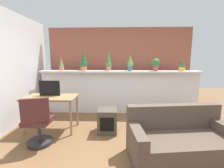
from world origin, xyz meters
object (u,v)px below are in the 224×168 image
object	(u,v)px
potted_plant_4	(156,64)
tv_monitor	(50,88)
office_chair	(38,125)
potted_plant_2	(109,62)
potted_plant_0	(61,64)
side_cube_shelf	(108,121)
desk	(51,100)
potted_plant_5	(182,65)
potted_plant_3	(130,63)
couch	(180,142)
potted_plant_1	(84,61)

from	to	relation	value
potted_plant_4	tv_monitor	world-z (taller)	potted_plant_4
potted_plant_4	office_chair	xyz separation A→B (m)	(-2.44, -1.76, -1.03)
potted_plant_2	tv_monitor	size ratio (longest dim) A/B	1.17
potted_plant_0	office_chair	size ratio (longest dim) A/B	0.40
potted_plant_2	side_cube_shelf	xyz separation A→B (m)	(0.04, -1.22, -1.22)
desk	office_chair	world-z (taller)	office_chair
desk	tv_monitor	size ratio (longest dim) A/B	2.46
potted_plant_5	desk	distance (m)	3.46
desk	tv_monitor	xyz separation A→B (m)	(-0.04, 0.08, 0.25)
potted_plant_5	potted_plant_3	bearing A→B (deg)	-179.39
potted_plant_4	tv_monitor	size ratio (longest dim) A/B	0.74
potted_plant_3	potted_plant_4	xyz separation A→B (m)	(0.70, 0.00, -0.02)
side_cube_shelf	potted_plant_5	bearing A→B (deg)	31.14
couch	potted_plant_3	bearing A→B (deg)	107.09
potted_plant_2	potted_plant_4	distance (m)	1.29
couch	potted_plant_4	bearing A→B (deg)	87.90
potted_plant_5	side_cube_shelf	distance (m)	2.57
potted_plant_2	desk	size ratio (longest dim) A/B	0.48
potted_plant_1	tv_monitor	bearing A→B (deg)	-116.80
office_chair	potted_plant_3	bearing A→B (deg)	45.13
desk	potted_plant_2	bearing A→B (deg)	43.81
potted_plant_3	potted_plant_4	world-z (taller)	potted_plant_3
potted_plant_1	office_chair	distance (m)	2.14
potted_plant_5	potted_plant_0	bearing A→B (deg)	179.57
potted_plant_2	tv_monitor	distance (m)	1.72
potted_plant_2	tv_monitor	world-z (taller)	potted_plant_2
potted_plant_0	couch	world-z (taller)	potted_plant_0
potted_plant_0	tv_monitor	xyz separation A→B (m)	(0.10, -1.06, -0.48)
potted_plant_1	desk	world-z (taller)	potted_plant_1
tv_monitor	side_cube_shelf	distance (m)	1.45
potted_plant_3	tv_monitor	distance (m)	2.16
potted_plant_3	side_cube_shelf	size ratio (longest dim) A/B	0.86
desk	couch	size ratio (longest dim) A/B	0.67
potted_plant_3	tv_monitor	world-z (taller)	potted_plant_3
potted_plant_2	potted_plant_3	distance (m)	0.60
side_cube_shelf	potted_plant_2	bearing A→B (deg)	92.02
potted_plant_0	desk	xyz separation A→B (m)	(0.15, -1.14, -0.73)
potted_plant_3	potted_plant_5	distance (m)	1.41
potted_plant_2	couch	world-z (taller)	potted_plant_2
potted_plant_0	office_chair	distance (m)	2.07
tv_monitor	couch	size ratio (longest dim) A/B	0.27
potted_plant_4	side_cube_shelf	bearing A→B (deg)	-136.74
potted_plant_5	desk	size ratio (longest dim) A/B	0.31
potted_plant_1	side_cube_shelf	distance (m)	1.88
potted_plant_0	potted_plant_5	bearing A→B (deg)	-0.43
desk	potted_plant_5	bearing A→B (deg)	19.20
potted_plant_3	side_cube_shelf	xyz separation A→B (m)	(-0.55, -1.17, -1.19)
potted_plant_4	tv_monitor	distance (m)	2.77
potted_plant_5	tv_monitor	size ratio (longest dim) A/B	0.75
potted_plant_0	side_cube_shelf	distance (m)	2.17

